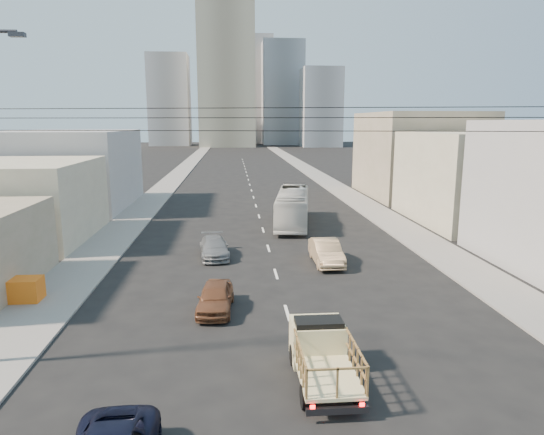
{
  "coord_description": "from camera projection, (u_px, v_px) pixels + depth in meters",
  "views": [
    {
      "loc": [
        -2.49,
        -13.47,
        8.87
      ],
      "look_at": [
        -0.26,
        13.65,
        3.5
      ],
      "focal_mm": 32.0,
      "sensor_mm": 36.0,
      "label": 1
    }
  ],
  "objects": [
    {
      "name": "ground",
      "position": [
        316.0,
        412.0,
        15.08
      ],
      "size": [
        420.0,
        420.0,
        0.0
      ],
      "primitive_type": "plane",
      "color": "black",
      "rests_on": "ground"
    },
    {
      "name": "sidewalk_left",
      "position": [
        178.0,
        175.0,
        82.57
      ],
      "size": [
        3.5,
        180.0,
        0.12
      ],
      "primitive_type": "cube",
      "color": "gray",
      "rests_on": "ground"
    },
    {
      "name": "sidewalk_right",
      "position": [
        314.0,
        174.0,
        84.46
      ],
      "size": [
        3.5,
        180.0,
        0.12
      ],
      "primitive_type": "cube",
      "color": "gray",
      "rests_on": "ground"
    },
    {
      "name": "lane_dashes",
      "position": [
        251.0,
        187.0,
        66.91
      ],
      "size": [
        0.15,
        104.0,
        0.01
      ],
      "color": "silver",
      "rests_on": "ground"
    },
    {
      "name": "flatbed_pickup",
      "position": [
        323.0,
        351.0,
        16.72
      ],
      "size": [
        1.95,
        4.41,
        1.9
      ],
      "color": "beige",
      "rests_on": "ground"
    },
    {
      "name": "city_bus",
      "position": [
        293.0,
        207.0,
        42.47
      ],
      "size": [
        4.33,
        11.46,
        3.12
      ],
      "primitive_type": "imported",
      "rotation": [
        0.0,
        0.0,
        -0.16
      ],
      "color": "beige",
      "rests_on": "ground"
    },
    {
      "name": "sedan_brown",
      "position": [
        215.0,
        297.0,
        23.05
      ],
      "size": [
        1.86,
        4.05,
        1.35
      ],
      "primitive_type": "imported",
      "rotation": [
        0.0,
        0.0,
        -0.07
      ],
      "color": "brown",
      "rests_on": "ground"
    },
    {
      "name": "sedan_tan",
      "position": [
        326.0,
        252.0,
        30.77
      ],
      "size": [
        1.63,
        4.63,
        1.52
      ],
      "primitive_type": "imported",
      "rotation": [
        0.0,
        0.0,
        0.01
      ],
      "color": "tan",
      "rests_on": "ground"
    },
    {
      "name": "sedan_grey",
      "position": [
        214.0,
        247.0,
        32.35
      ],
      "size": [
        2.24,
        4.62,
        1.3
      ],
      "primitive_type": "imported",
      "rotation": [
        0.0,
        0.0,
        0.1
      ],
      "color": "slate",
      "rests_on": "ground"
    },
    {
      "name": "overhead_wires",
      "position": [
        313.0,
        119.0,
        14.82
      ],
      "size": [
        23.01,
        5.02,
        0.72
      ],
      "color": "black",
      "rests_on": "ground"
    },
    {
      "name": "crate_stack",
      "position": [
        22.0,
        289.0,
        24.08
      ],
      "size": [
        1.8,
        1.2,
        1.14
      ],
      "color": "orange",
      "rests_on": "sidewalk_left"
    },
    {
      "name": "bldg_right_mid",
      "position": [
        479.0,
        178.0,
        43.26
      ],
      "size": [
        11.0,
        14.0,
        8.0
      ],
      "primitive_type": "cube",
      "color": "#AAA089",
      "rests_on": "ground"
    },
    {
      "name": "bldg_right_far",
      "position": [
        418.0,
        155.0,
        58.75
      ],
      "size": [
        12.0,
        16.0,
        10.0
      ],
      "primitive_type": "cube",
      "color": "gray",
      "rests_on": "ground"
    },
    {
      "name": "bldg_left_mid",
      "position": [
        13.0,
        201.0,
        36.44
      ],
      "size": [
        11.0,
        12.0,
        6.0
      ],
      "primitive_type": "cube",
      "color": "#AAA089",
      "rests_on": "ground"
    },
    {
      "name": "bldg_left_far",
      "position": [
        70.0,
        169.0,
        50.88
      ],
      "size": [
        12.0,
        16.0,
        8.0
      ],
      "primitive_type": "cube",
      "color": "#98999B",
      "rests_on": "ground"
    },
    {
      "name": "high_rise_tower",
      "position": [
        226.0,
        63.0,
        175.18
      ],
      "size": [
        20.0,
        20.0,
        60.0
      ],
      "primitive_type": "cube",
      "color": "gray",
      "rests_on": "ground"
    },
    {
      "name": "midrise_ne",
      "position": [
        282.0,
        94.0,
        193.55
      ],
      "size": [
        16.0,
        16.0,
        40.0
      ],
      "primitive_type": "cube",
      "color": "gray",
      "rests_on": "ground"
    },
    {
      "name": "midrise_nw",
      "position": [
        170.0,
        101.0,
        185.71
      ],
      "size": [
        15.0,
        15.0,
        34.0
      ],
      "primitive_type": "cube",
      "color": "gray",
      "rests_on": "ground"
    },
    {
      "name": "midrise_back",
      "position": [
        251.0,
        91.0,
        206.87
      ],
      "size": [
        18.0,
        18.0,
        44.0
      ],
      "primitive_type": "cube",
      "color": "#98999B",
      "rests_on": "ground"
    },
    {
      "name": "midrise_east",
      "position": [
        321.0,
        108.0,
        176.13
      ],
      "size": [
        14.0,
        14.0,
        28.0
      ],
      "primitive_type": "cube",
      "color": "gray",
      "rests_on": "ground"
    }
  ]
}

